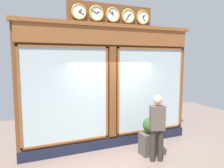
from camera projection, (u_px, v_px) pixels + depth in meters
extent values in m
cube|color=brown|center=(110.00, 89.00, 6.19)|extent=(5.14, 0.30, 3.46)
cube|color=#191E33|center=(112.00, 143.00, 6.22)|extent=(5.14, 0.08, 0.28)
cube|color=brown|center=(113.00, 36.00, 5.84)|extent=(5.04, 0.08, 0.48)
cube|color=brown|center=(112.00, 25.00, 5.82)|extent=(5.25, 0.20, 0.10)
cube|color=silver|center=(151.00, 90.00, 6.55)|extent=(2.22, 0.02, 2.48)
cube|color=brown|center=(152.00, 49.00, 6.39)|extent=(2.32, 0.04, 0.05)
cube|color=brown|center=(150.00, 129.00, 6.68)|extent=(2.32, 0.04, 0.05)
cube|color=brown|center=(180.00, 88.00, 6.97)|extent=(0.05, 0.04, 2.58)
cube|color=brown|center=(118.00, 92.00, 6.09)|extent=(0.05, 0.04, 2.58)
cube|color=silver|center=(66.00, 95.00, 5.54)|extent=(2.22, 0.02, 2.48)
cube|color=brown|center=(65.00, 46.00, 5.37)|extent=(2.32, 0.04, 0.05)
cube|color=brown|center=(68.00, 142.00, 5.67)|extent=(2.32, 0.04, 0.05)
cube|color=brown|center=(19.00, 99.00, 5.08)|extent=(0.05, 0.04, 2.58)
cube|color=brown|center=(107.00, 93.00, 5.96)|extent=(0.05, 0.04, 2.58)
cube|color=brown|center=(112.00, 92.00, 6.03)|extent=(0.20, 0.10, 2.58)
cube|color=brown|center=(112.00, 15.00, 5.83)|extent=(2.49, 0.06, 0.60)
cylinder|color=white|center=(143.00, 17.00, 6.12)|extent=(0.33, 0.02, 0.33)
torus|color=gold|center=(143.00, 17.00, 6.12)|extent=(0.41, 0.04, 0.41)
cube|color=black|center=(144.00, 16.00, 6.11)|extent=(0.07, 0.01, 0.08)
cube|color=black|center=(144.00, 19.00, 6.13)|extent=(0.08, 0.01, 0.13)
sphere|color=black|center=(143.00, 17.00, 6.10)|extent=(0.02, 0.02, 0.02)
cylinder|color=white|center=(128.00, 16.00, 5.94)|extent=(0.33, 0.02, 0.33)
torus|color=gold|center=(128.00, 16.00, 5.93)|extent=(0.41, 0.05, 0.41)
cube|color=black|center=(130.00, 15.00, 5.93)|extent=(0.08, 0.01, 0.08)
cube|color=black|center=(127.00, 18.00, 5.92)|extent=(0.08, 0.01, 0.13)
sphere|color=black|center=(129.00, 16.00, 5.92)|extent=(0.02, 0.02, 0.02)
cylinder|color=white|center=(113.00, 15.00, 5.75)|extent=(0.33, 0.02, 0.33)
torus|color=gold|center=(113.00, 15.00, 5.75)|extent=(0.41, 0.04, 0.41)
cube|color=black|center=(113.00, 13.00, 5.73)|extent=(0.04, 0.01, 0.09)
cube|color=black|center=(111.00, 13.00, 5.71)|extent=(0.12, 0.01, 0.10)
sphere|color=black|center=(113.00, 15.00, 5.74)|extent=(0.02, 0.02, 0.02)
cylinder|color=white|center=(96.00, 13.00, 5.57)|extent=(0.33, 0.02, 0.33)
torus|color=gold|center=(96.00, 13.00, 5.57)|extent=(0.42, 0.05, 0.42)
cube|color=black|center=(98.00, 12.00, 5.57)|extent=(0.09, 0.01, 0.06)
cube|color=black|center=(94.00, 12.00, 5.53)|extent=(0.13, 0.01, 0.07)
sphere|color=black|center=(97.00, 13.00, 5.55)|extent=(0.02, 0.02, 0.02)
cylinder|color=white|center=(79.00, 12.00, 5.39)|extent=(0.33, 0.02, 0.33)
torus|color=gold|center=(79.00, 12.00, 5.38)|extent=(0.40, 0.04, 0.40)
cube|color=black|center=(80.00, 10.00, 5.38)|extent=(0.08, 0.01, 0.07)
cube|color=black|center=(82.00, 13.00, 5.40)|extent=(0.13, 0.01, 0.07)
sphere|color=black|center=(79.00, 11.00, 5.37)|extent=(0.02, 0.02, 0.02)
cylinder|color=#312A24|center=(153.00, 145.00, 5.35)|extent=(0.14, 0.14, 0.82)
cylinder|color=#312A24|center=(160.00, 145.00, 5.36)|extent=(0.14, 0.14, 0.82)
cube|color=brown|center=(157.00, 118.00, 5.27)|extent=(0.41, 0.32, 0.62)
sphere|color=tan|center=(158.00, 100.00, 5.22)|extent=(0.22, 0.22, 0.22)
cube|color=#4C4742|center=(150.00, 143.00, 5.77)|extent=(0.56, 0.36, 0.59)
sphere|color=#285623|center=(151.00, 125.00, 5.71)|extent=(0.43, 0.43, 0.43)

